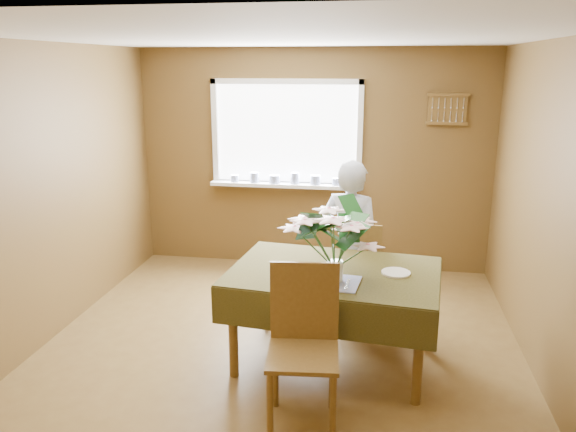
% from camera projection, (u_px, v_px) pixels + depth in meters
% --- Properties ---
extents(floor, '(4.50, 4.50, 0.00)m').
position_uv_depth(floor, '(277.00, 357.00, 4.58)').
color(floor, brown).
rests_on(floor, ground).
extents(ceiling, '(4.50, 4.50, 0.00)m').
position_uv_depth(ceiling, '(275.00, 37.00, 3.93)').
color(ceiling, white).
rests_on(ceiling, wall_back).
extents(wall_back, '(4.00, 0.00, 4.00)m').
position_uv_depth(wall_back, '(312.00, 161.00, 6.40)').
color(wall_back, brown).
rests_on(wall_back, floor).
extents(wall_front, '(4.00, 0.00, 4.00)m').
position_uv_depth(wall_front, '(166.00, 356.00, 2.12)').
color(wall_front, brown).
rests_on(wall_front, floor).
extents(wall_left, '(0.00, 4.50, 4.50)m').
position_uv_depth(wall_left, '(35.00, 199.00, 4.57)').
color(wall_left, brown).
rests_on(wall_left, floor).
extents(wall_right, '(0.00, 4.50, 4.50)m').
position_uv_depth(wall_right, '(556.00, 221.00, 3.94)').
color(wall_right, brown).
rests_on(wall_right, floor).
extents(window_assembly, '(1.72, 0.20, 1.22)m').
position_uv_depth(window_assembly, '(286.00, 152.00, 6.37)').
color(window_assembly, white).
rests_on(window_assembly, wall_back).
extents(spoon_rack, '(0.44, 0.05, 0.33)m').
position_uv_depth(spoon_rack, '(448.00, 109.00, 5.98)').
color(spoon_rack, brown).
rests_on(spoon_rack, wall_back).
extents(dining_table, '(1.71, 1.26, 0.78)m').
position_uv_depth(dining_table, '(334.00, 282.00, 4.36)').
color(dining_table, brown).
rests_on(dining_table, floor).
extents(chair_far, '(0.42, 0.42, 0.97)m').
position_uv_depth(chair_far, '(357.00, 268.00, 5.10)').
color(chair_far, brown).
rests_on(chair_far, floor).
extents(chair_near, '(0.50, 0.50, 1.07)m').
position_uv_depth(chair_near, '(303.00, 339.00, 3.67)').
color(chair_near, brown).
rests_on(chair_near, floor).
extents(seated_woman, '(0.64, 0.51, 1.52)m').
position_uv_depth(seated_woman, '(350.00, 244.00, 5.02)').
color(seated_woman, white).
rests_on(seated_woman, floor).
extents(flower_bouquet, '(0.62, 0.62, 0.53)m').
position_uv_depth(flower_bouquet, '(336.00, 236.00, 4.03)').
color(flower_bouquet, white).
rests_on(flower_bouquet, dining_table).
extents(side_plate, '(0.29, 0.29, 0.01)m').
position_uv_depth(side_plate, '(396.00, 273.00, 4.26)').
color(side_plate, white).
rests_on(side_plate, dining_table).
extents(table_knife, '(0.03, 0.20, 0.00)m').
position_uv_depth(table_knife, '(347.00, 284.00, 4.04)').
color(table_knife, silver).
rests_on(table_knife, dining_table).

